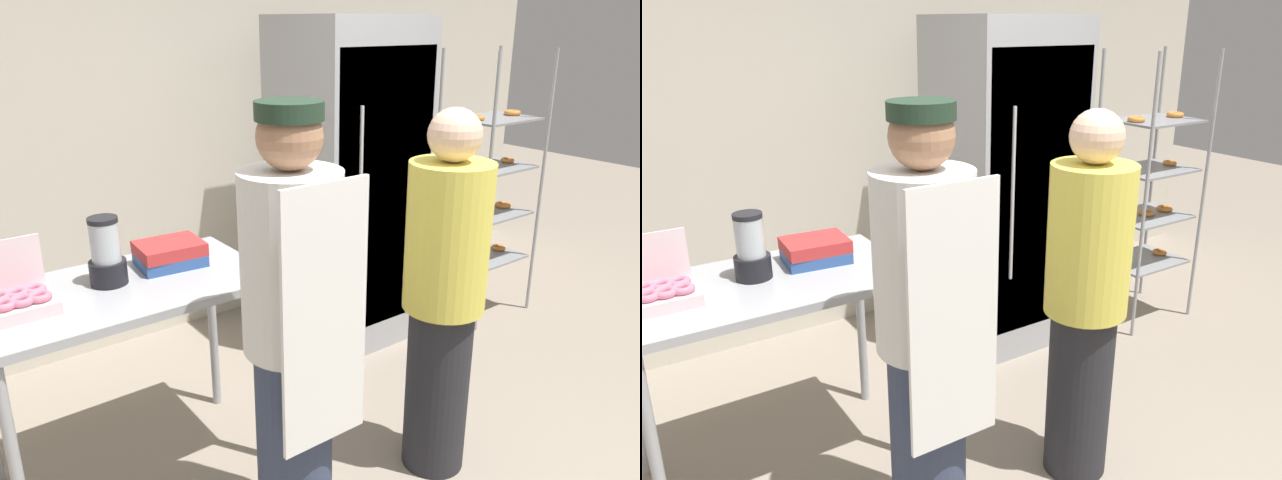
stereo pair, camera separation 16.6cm
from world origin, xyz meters
TOP-DOWN VIEW (x-y plane):
  - back_wall at (0.00, 2.45)m, footprint 6.40×0.12m
  - refrigerator at (0.72, 1.67)m, footprint 0.76×0.73m
  - baking_rack at (1.68, 1.36)m, footprint 0.58×0.45m
  - prep_counter at (-0.88, 1.15)m, footprint 1.14×0.65m
  - donut_box at (-1.27, 1.13)m, footprint 0.24×0.21m
  - blender_pitcher at (-0.92, 1.20)m, footprint 0.15×0.15m
  - binder_stack at (-0.63, 1.24)m, footprint 0.29×0.25m
  - person_baker at (-0.52, 0.46)m, footprint 0.36×0.38m
  - person_customer at (0.22, 0.42)m, footprint 0.34×0.34m

SIDE VIEW (x-z plane):
  - prep_counter at x=-0.88m, z-range 0.35..1.27m
  - person_customer at x=0.22m, z-range 0.02..1.64m
  - baking_rack at x=1.68m, z-range -0.01..1.76m
  - person_baker at x=-0.52m, z-range 0.03..1.73m
  - donut_box at x=-1.27m, z-range 0.84..1.10m
  - binder_stack at x=-0.63m, z-range 0.92..1.02m
  - refrigerator at x=0.72m, z-range 0.00..1.96m
  - blender_pitcher at x=-0.92m, z-range 0.90..1.19m
  - back_wall at x=0.00m, z-range 0.00..2.72m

